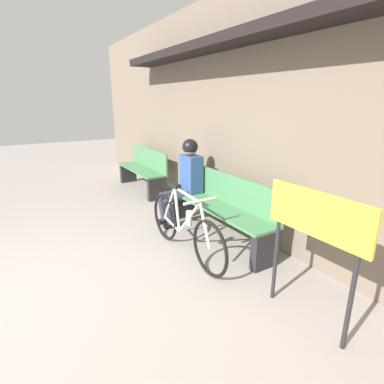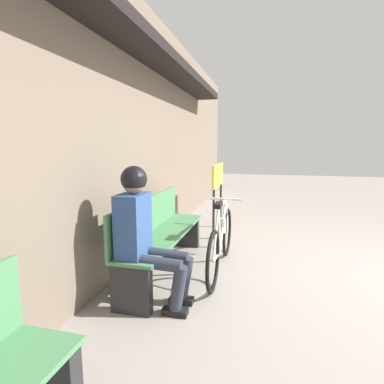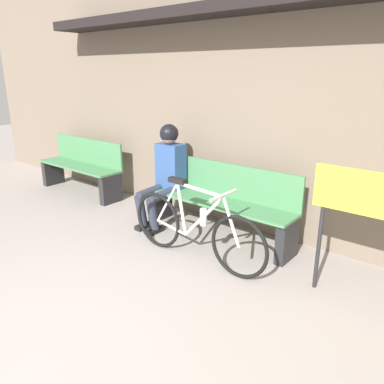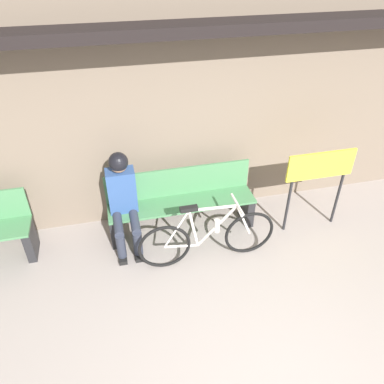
{
  "view_description": "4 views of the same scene",
  "coord_description": "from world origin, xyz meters",
  "px_view_note": "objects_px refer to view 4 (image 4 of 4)",
  "views": [
    {
      "loc": [
        2.72,
        0.21,
        1.79
      ],
      "look_at": [
        -0.29,
        2.06,
        0.71
      ],
      "focal_mm": 28.0,
      "sensor_mm": 36.0,
      "label": 1
    },
    {
      "loc": [
        -3.39,
        1.36,
        1.43
      ],
      "look_at": [
        -0.15,
        2.18,
        0.91
      ],
      "focal_mm": 28.0,
      "sensor_mm": 36.0,
      "label": 2
    },
    {
      "loc": [
        2.06,
        -0.87,
        1.86
      ],
      "look_at": [
        -0.39,
        2.13,
        0.62
      ],
      "focal_mm": 35.0,
      "sensor_mm": 36.0,
      "label": 3
    },
    {
      "loc": [
        -1.08,
        -1.33,
        3.33
      ],
      "look_at": [
        -0.25,
        2.07,
        0.87
      ],
      "focal_mm": 35.0,
      "sensor_mm": 36.0,
      "label": 4
    }
  ],
  "objects_px": {
    "park_bench_near": "(181,202)",
    "person_seated": "(123,196)",
    "bicycle": "(208,237)",
    "signboard": "(320,172)"
  },
  "relations": [
    {
      "from": "park_bench_near",
      "to": "signboard",
      "type": "xyz_separation_m",
      "value": [
        1.69,
        -0.38,
        0.45
      ]
    },
    {
      "from": "park_bench_near",
      "to": "bicycle",
      "type": "xyz_separation_m",
      "value": [
        0.18,
        -0.67,
        -0.06
      ]
    },
    {
      "from": "park_bench_near",
      "to": "person_seated",
      "type": "height_order",
      "value": "person_seated"
    },
    {
      "from": "person_seated",
      "to": "signboard",
      "type": "xyz_separation_m",
      "value": [
        2.43,
        -0.26,
        0.14
      ]
    },
    {
      "from": "bicycle",
      "to": "signboard",
      "type": "height_order",
      "value": "signboard"
    },
    {
      "from": "bicycle",
      "to": "signboard",
      "type": "xyz_separation_m",
      "value": [
        1.51,
        0.29,
        0.51
      ]
    },
    {
      "from": "park_bench_near",
      "to": "bicycle",
      "type": "relative_size",
      "value": 1.14
    },
    {
      "from": "bicycle",
      "to": "person_seated",
      "type": "bearing_deg",
      "value": 148.84
    },
    {
      "from": "park_bench_near",
      "to": "signboard",
      "type": "height_order",
      "value": "signboard"
    },
    {
      "from": "park_bench_near",
      "to": "signboard",
      "type": "relative_size",
      "value": 1.66
    }
  ]
}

